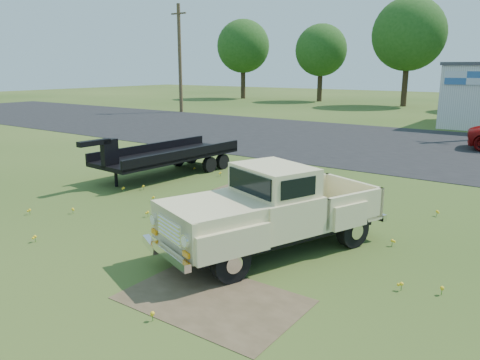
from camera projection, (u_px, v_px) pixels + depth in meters
name	position (u px, v px, depth m)	size (l,w,h in m)	color
ground	(242.00, 233.00, 11.16)	(140.00, 140.00, 0.00)	#2D4716
asphalt_lot	(417.00, 147.00, 23.05)	(90.00, 14.00, 0.02)	black
dirt_patch_a	(213.00, 300.00, 7.94)	(3.00, 2.00, 0.01)	#4A3D27
dirt_patch_b	(254.00, 190.00, 15.06)	(2.20, 1.60, 0.01)	#4A3D27
utility_pole_west	(180.00, 58.00, 39.89)	(1.60, 0.30, 9.00)	#493121
treeline_a	(243.00, 46.00, 57.13)	(6.40, 6.40, 9.52)	#332517
treeline_b	(321.00, 50.00, 52.45)	(5.76, 5.76, 8.57)	#332517
treeline_c	(409.00, 34.00, 45.33)	(7.04, 7.04, 10.47)	#332517
vintage_pickup_truck	(274.00, 209.00, 9.88)	(2.01, 5.16, 1.87)	beige
flatbed_trailer	(168.00, 153.00, 16.98)	(2.01, 6.02, 1.64)	black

